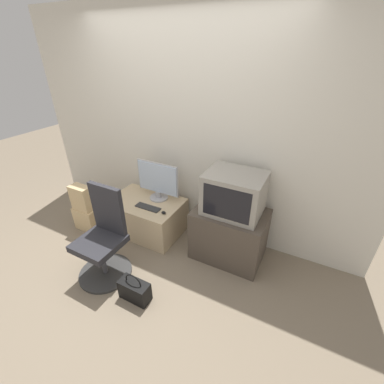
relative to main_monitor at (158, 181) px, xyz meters
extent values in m
plane|color=#7F705B|center=(0.23, -1.07, -0.69)|extent=(12.00, 12.00, 0.00)
cube|color=silver|center=(0.23, 0.26, 0.61)|extent=(4.40, 0.05, 2.60)
cube|color=#CCB289|center=(-0.11, -0.15, -0.47)|extent=(0.92, 0.62, 0.44)
cube|color=#4C4238|center=(1.01, -0.10, -0.39)|extent=(0.78, 0.53, 0.60)
cylinder|color=#B2B2B7|center=(0.00, 0.00, -0.24)|extent=(0.23, 0.23, 0.02)
cylinder|color=#B2B2B7|center=(0.00, 0.00, -0.19)|extent=(0.08, 0.08, 0.08)
cube|color=#B2B2B7|center=(0.00, 0.00, 0.04)|extent=(0.58, 0.01, 0.41)
cube|color=silver|center=(0.00, 0.00, 0.04)|extent=(0.55, 0.02, 0.38)
cube|color=#2D2D2D|center=(0.01, -0.26, -0.24)|extent=(0.32, 0.10, 0.01)
ellipsoid|color=black|center=(0.25, -0.27, -0.23)|extent=(0.06, 0.04, 0.03)
cube|color=gray|center=(1.01, -0.07, 0.14)|extent=(0.59, 0.47, 0.44)
cube|color=black|center=(1.01, -0.31, 0.14)|extent=(0.49, 0.01, 0.35)
cylinder|color=#333333|center=(-0.06, -0.99, -0.67)|extent=(0.55, 0.55, 0.03)
cylinder|color=#4C4C51|center=(-0.06, -0.99, -0.48)|extent=(0.05, 0.05, 0.36)
cube|color=#28282D|center=(-0.06, -0.99, -0.26)|extent=(0.43, 0.43, 0.07)
cube|color=#28282D|center=(-0.06, -0.80, 0.04)|extent=(0.39, 0.05, 0.53)
cube|color=#D1B27F|center=(-0.84, -0.50, -0.53)|extent=(0.32, 0.17, 0.31)
cube|color=#D1B27F|center=(-0.84, -0.50, -0.21)|extent=(0.27, 0.15, 0.33)
cube|color=black|center=(0.43, -1.09, -0.58)|extent=(0.31, 0.14, 0.21)
torus|color=black|center=(0.43, -1.09, -0.46)|extent=(0.18, 0.01, 0.18)
camera|label=1|loc=(1.69, -2.31, 1.47)|focal=24.00mm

